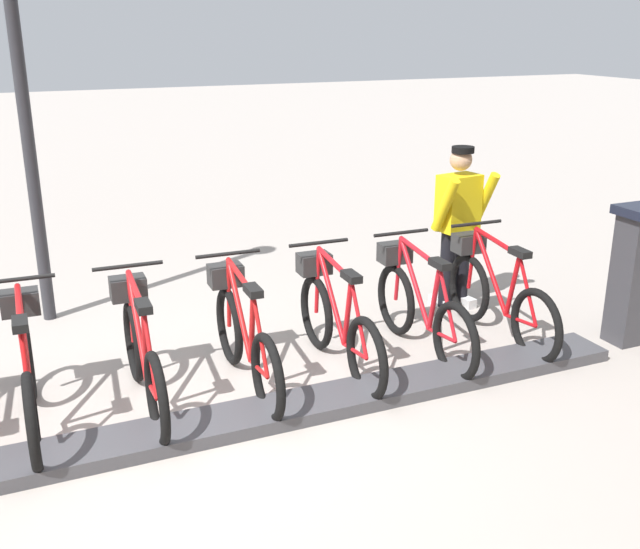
{
  "coord_description": "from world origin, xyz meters",
  "views": [
    {
      "loc": [
        -4.63,
        1.0,
        2.8
      ],
      "look_at": [
        0.5,
        -1.22,
        0.9
      ],
      "focal_mm": 41.78,
      "sensor_mm": 36.0,
      "label": 1
    }
  ],
  "objects": [
    {
      "name": "bike_docked_3",
      "position": [
        0.62,
        -0.61,
        0.43
      ],
      "size": [
        1.72,
        0.54,
        1.02
      ],
      "color": "black",
      "rests_on": "ground"
    },
    {
      "name": "bike_docked_0",
      "position": [
        0.62,
        -3.04,
        0.43
      ],
      "size": [
        1.72,
        0.54,
        1.02
      ],
      "color": "black",
      "rests_on": "ground"
    },
    {
      "name": "bike_docked_1",
      "position": [
        0.62,
        -2.23,
        0.43
      ],
      "size": [
        1.72,
        0.54,
        1.02
      ],
      "color": "black",
      "rests_on": "ground"
    },
    {
      "name": "bike_docked_4",
      "position": [
        0.62,
        0.2,
        0.43
      ],
      "size": [
        1.72,
        0.54,
        1.02
      ],
      "color": "black",
      "rests_on": "ground"
    },
    {
      "name": "payment_kiosk",
      "position": [
        0.05,
        -4.16,
        0.67
      ],
      "size": [
        0.36,
        0.52,
        1.28
      ],
      "color": "#38383D",
      "rests_on": "ground"
    },
    {
      "name": "bike_docked_2",
      "position": [
        0.62,
        -1.42,
        0.43
      ],
      "size": [
        1.72,
        0.54,
        1.02
      ],
      "color": "black",
      "rests_on": "ground"
    },
    {
      "name": "bike_docked_5",
      "position": [
        0.62,
        1.01,
        0.43
      ],
      "size": [
        1.72,
        0.54,
        1.02
      ],
      "color": "black",
      "rests_on": "ground"
    },
    {
      "name": "worker_near_rack",
      "position": [
        1.44,
        -3.13,
        0.91
      ],
      "size": [
        0.49,
        0.66,
        1.66
      ],
      "color": "white",
      "rests_on": "ground"
    },
    {
      "name": "ground_plane",
      "position": [
        0.0,
        0.0,
        0.0
      ],
      "size": [
        60.0,
        60.0,
        0.0
      ],
      "primitive_type": "plane",
      "color": "#AFA59D"
    },
    {
      "name": "dock_rail_base",
      "position": [
        0.0,
        0.0,
        0.05
      ],
      "size": [
        0.44,
        7.28,
        0.1
      ],
      "primitive_type": "cube",
      "color": "#47474C",
      "rests_on": "ground"
    },
    {
      "name": "lamp_post",
      "position": [
        2.76,
        0.74,
        2.63
      ],
      "size": [
        0.32,
        0.32,
        4.03
      ],
      "color": "#2D2D33",
      "rests_on": "ground"
    }
  ]
}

